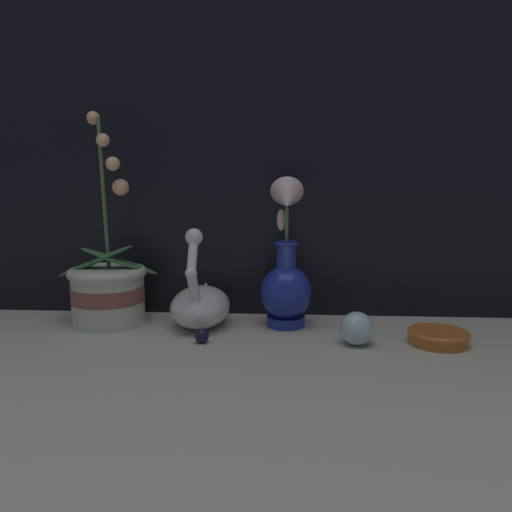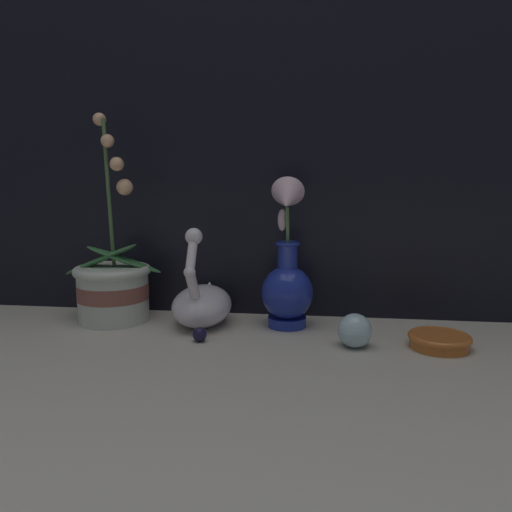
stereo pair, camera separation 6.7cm
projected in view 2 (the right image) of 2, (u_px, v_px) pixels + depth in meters
ground_plane at (252, 352)px, 0.89m from camera, size 2.80×2.80×0.00m
window_backdrop at (269, 38)px, 1.05m from camera, size 2.80×0.03×1.20m
orchid_potted_plant at (113, 285)px, 1.07m from camera, size 0.22×0.16×0.44m
swan_figurine at (202, 302)px, 1.05m from camera, size 0.12×0.21×0.21m
blue_vase at (287, 279)px, 1.02m from camera, size 0.11×0.13×0.31m
glass_sphere at (355, 331)px, 0.91m from camera, size 0.06×0.06×0.06m
amber_dish at (439, 340)px, 0.91m from camera, size 0.11×0.11×0.03m
glass_bauble at (200, 334)px, 0.94m from camera, size 0.03×0.03×0.03m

